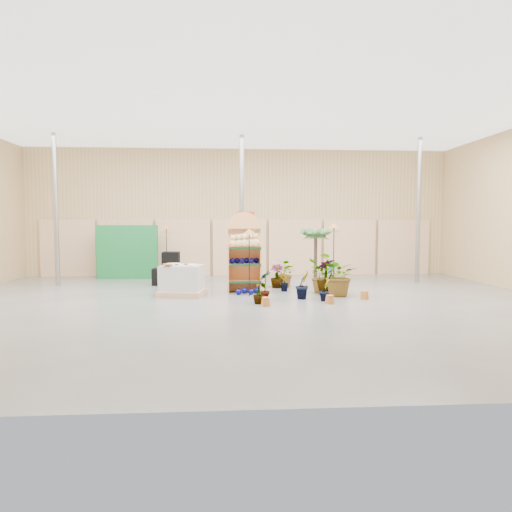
# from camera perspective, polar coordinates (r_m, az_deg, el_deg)

# --- Properties ---
(room) EXTENTS (15.20, 12.10, 4.70)m
(room) POSITION_cam_1_polar(r_m,az_deg,el_deg) (11.30, -1.33, 5.94)
(room) COLOR #525252
(room) RESTS_ON ground
(display_shelf) EXTENTS (0.92, 0.60, 2.17)m
(display_shelf) POSITION_cam_1_polar(r_m,az_deg,el_deg) (12.39, -1.48, 0.10)
(display_shelf) COLOR #DC8F54
(display_shelf) RESTS_ON ground
(teddy_bears) EXTENTS (0.81, 0.22, 0.35)m
(teddy_bears) POSITION_cam_1_polar(r_m,az_deg,el_deg) (12.27, -1.31, 1.85)
(teddy_bears) COLOR #CCBD88
(teddy_bears) RESTS_ON display_shelf
(gazing_balls_shelf) EXTENTS (0.80, 0.27, 0.15)m
(gazing_balls_shelf) POSITION_cam_1_polar(r_m,az_deg,el_deg) (12.28, -1.46, -0.58)
(gazing_balls_shelf) COLOR #040469
(gazing_balls_shelf) RESTS_ON display_shelf
(gazing_balls_floor) EXTENTS (0.63, 0.39, 0.15)m
(gazing_balls_floor) POSITION_cam_1_polar(r_m,az_deg,el_deg) (11.99, -1.05, -4.43)
(gazing_balls_floor) COLOR #040469
(gazing_balls_floor) RESTS_ON ground
(pallet_stack) EXTENTS (1.26, 1.11, 0.82)m
(pallet_stack) POSITION_cam_1_polar(r_m,az_deg,el_deg) (11.85, -9.23, -3.03)
(pallet_stack) COLOR tan
(pallet_stack) RESTS_ON ground
(charcoal_planters) EXTENTS (0.80, 0.50, 1.00)m
(charcoal_planters) POSITION_cam_1_polar(r_m,az_deg,el_deg) (14.02, -10.97, -1.87)
(charcoal_planters) COLOR black
(charcoal_planters) RESTS_ON ground
(trellis_stock) EXTENTS (2.00, 0.30, 1.80)m
(trellis_stock) POSITION_cam_1_polar(r_m,az_deg,el_deg) (15.95, -15.76, 0.50)
(trellis_stock) COLOR #14662C
(trellis_stock) RESTS_ON ground
(offer_sign) EXTENTS (0.50, 0.08, 2.20)m
(offer_sign) POSITION_cam_1_polar(r_m,az_deg,el_deg) (13.37, -1.27, 2.87)
(offer_sign) COLOR gray
(offer_sign) RESTS_ON ground
(bird_table_front) EXTENTS (0.34, 0.34, 1.72)m
(bird_table_front) POSITION_cam_1_polar(r_m,az_deg,el_deg) (11.51, -0.85, 2.82)
(bird_table_front) COLOR black
(bird_table_front) RESTS_ON ground
(bird_table_right) EXTENTS (0.34, 0.34, 1.87)m
(bird_table_right) POSITION_cam_1_polar(r_m,az_deg,el_deg) (12.56, 9.72, 3.49)
(bird_table_right) COLOR black
(bird_table_right) RESTS_ON ground
(bird_table_back) EXTENTS (0.34, 0.34, 1.82)m
(bird_table_back) POSITION_cam_1_polar(r_m,az_deg,el_deg) (14.77, -11.15, 3.35)
(bird_table_back) COLOR black
(bird_table_back) RESTS_ON ground
(palm) EXTENTS (0.70, 0.70, 1.80)m
(palm) POSITION_cam_1_polar(r_m,az_deg,el_deg) (13.44, 7.48, 2.74)
(palm) COLOR #3D2B23
(palm) RESTS_ON ground
(potted_plant_0) EXTENTS (0.44, 0.47, 0.75)m
(potted_plant_0) POSITION_cam_1_polar(r_m,az_deg,el_deg) (11.06, 1.15, -3.58)
(potted_plant_0) COLOR #315E2B
(potted_plant_0) RESTS_ON ground
(potted_plant_1) EXTENTS (0.49, 0.50, 0.71)m
(potted_plant_1) POSITION_cam_1_polar(r_m,az_deg,el_deg) (11.27, 5.86, -3.55)
(potted_plant_1) COLOR #315E2B
(potted_plant_1) RESTS_ON ground
(potted_plant_2) EXTENTS (0.89, 0.97, 0.92)m
(potted_plant_2) POSITION_cam_1_polar(r_m,az_deg,el_deg) (12.27, 8.29, -2.47)
(potted_plant_2) COLOR #315E2B
(potted_plant_2) RESTS_ON ground
(potted_plant_3) EXTENTS (0.69, 0.69, 0.93)m
(potted_plant_3) POSITION_cam_1_polar(r_m,az_deg,el_deg) (12.01, 8.83, -2.60)
(potted_plant_3) COLOR #315E2B
(potted_plant_3) RESTS_ON ground
(potted_plant_4) EXTENTS (0.32, 0.43, 0.75)m
(potted_plant_4) POSITION_cam_1_polar(r_m,az_deg,el_deg) (12.88, 9.41, -2.55)
(potted_plant_4) COLOR #315E2B
(potted_plant_4) RESTS_ON ground
(potted_plant_5) EXTENTS (0.26, 0.31, 0.52)m
(potted_plant_5) POSITION_cam_1_polar(r_m,az_deg,el_deg) (12.45, 3.58, -3.26)
(potted_plant_5) COLOR #315E2B
(potted_plant_5) RESTS_ON ground
(potted_plant_6) EXTENTS (0.96, 0.96, 0.81)m
(potted_plant_6) POSITION_cam_1_polar(r_m,az_deg,el_deg) (13.31, 3.64, -2.17)
(potted_plant_6) COLOR #315E2B
(potted_plant_6) RESTS_ON ground
(potted_plant_7) EXTENTS (0.34, 0.34, 0.50)m
(potted_plant_7) POSITION_cam_1_polar(r_m,az_deg,el_deg) (10.53, 0.34, -4.65)
(potted_plant_7) COLOR #315E2B
(potted_plant_7) RESTS_ON ground
(potted_plant_9) EXTENTS (0.35, 0.36, 0.52)m
(potted_plant_9) POSITION_cam_1_polar(r_m,az_deg,el_deg) (11.03, 8.58, -4.25)
(potted_plant_9) COLOR #315E2B
(potted_plant_9) RESTS_ON ground
(potted_plant_10) EXTENTS (1.22, 1.27, 1.08)m
(potted_plant_10) POSITION_cam_1_polar(r_m,az_deg,el_deg) (11.77, 10.27, -2.37)
(potted_plant_10) COLOR #315E2B
(potted_plant_10) RESTS_ON ground
(potted_plant_11) EXTENTS (0.47, 0.47, 0.68)m
(potted_plant_11) POSITION_cam_1_polar(r_m,az_deg,el_deg) (13.15, 2.62, -2.52)
(potted_plant_11) COLOR #315E2B
(potted_plant_11) RESTS_ON ground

